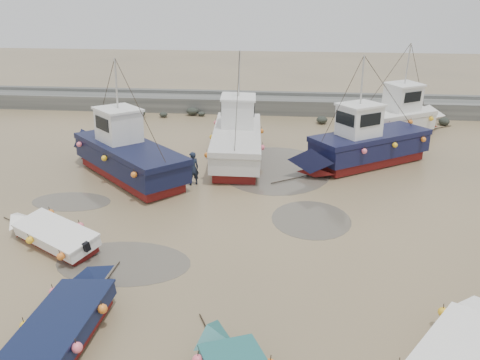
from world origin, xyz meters
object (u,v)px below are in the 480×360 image
at_px(dinghy_0, 52,232).
at_px(cabin_boat_3, 397,117).
at_px(cabin_boat_1, 237,136).
at_px(person, 193,184).
at_px(dinghy_3, 460,347).
at_px(cabin_boat_0, 123,152).
at_px(cabin_boat_2, 362,143).
at_px(dinghy_1, 66,321).

bearing_deg(dinghy_0, cabin_boat_3, -15.66).
bearing_deg(cabin_boat_1, person, -116.17).
bearing_deg(dinghy_3, person, 166.74).
distance_m(cabin_boat_0, cabin_boat_2, 13.41).
bearing_deg(cabin_boat_1, dinghy_3, -67.94).
bearing_deg(cabin_boat_1, dinghy_0, -123.85).
height_order(dinghy_0, cabin_boat_2, cabin_boat_2).
xyz_separation_m(cabin_boat_1, cabin_boat_3, (10.48, 5.26, 0.08)).
xyz_separation_m(dinghy_3, cabin_boat_2, (-0.54, 15.35, 0.79)).
bearing_deg(dinghy_1, person, 85.25).
bearing_deg(cabin_boat_0, cabin_boat_3, -19.07).
relative_size(dinghy_3, cabin_boat_2, 0.57).
relative_size(dinghy_3, cabin_boat_1, 0.47).
bearing_deg(dinghy_0, cabin_boat_2, -22.77).
bearing_deg(cabin_boat_0, dinghy_1, -126.24).
bearing_deg(cabin_boat_0, cabin_boat_1, -16.62).
height_order(dinghy_0, dinghy_3, same).
xyz_separation_m(cabin_boat_2, person, (-9.12, -3.71, -1.34)).
height_order(dinghy_1, dinghy_3, same).
xyz_separation_m(dinghy_0, cabin_boat_0, (0.48, 7.52, 0.77)).
height_order(dinghy_3, cabin_boat_0, cabin_boat_0).
xyz_separation_m(dinghy_0, dinghy_1, (2.92, -5.15, -0.01)).
relative_size(dinghy_0, cabin_boat_1, 0.50).
bearing_deg(dinghy_3, cabin_boat_0, 174.28).
bearing_deg(cabin_boat_1, cabin_boat_3, 22.78).
xyz_separation_m(dinghy_1, dinghy_3, (11.23, 0.02, 0.01)).
bearing_deg(cabin_boat_3, dinghy_1, -64.34).
relative_size(cabin_boat_0, cabin_boat_3, 1.07).
bearing_deg(dinghy_1, cabin_boat_3, 59.94).
distance_m(dinghy_3, person, 15.14).
height_order(dinghy_1, cabin_boat_0, cabin_boat_0).
bearing_deg(cabin_boat_3, dinghy_0, -77.35).
bearing_deg(dinghy_0, cabin_boat_1, 0.37).
xyz_separation_m(dinghy_1, cabin_boat_1, (3.40, 16.11, 0.77)).
xyz_separation_m(dinghy_1, cabin_boat_2, (10.69, 15.37, 0.80)).
height_order(cabin_boat_0, cabin_boat_2, same).
bearing_deg(dinghy_0, cabin_boat_0, 26.69).
xyz_separation_m(cabin_boat_0, cabin_boat_1, (5.84, 3.45, -0.01)).
bearing_deg(person, dinghy_3, 99.97).
distance_m(cabin_boat_2, cabin_boat_3, 6.80).
bearing_deg(dinghy_3, cabin_boat_1, 153.01).
bearing_deg(person, dinghy_0, 25.67).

